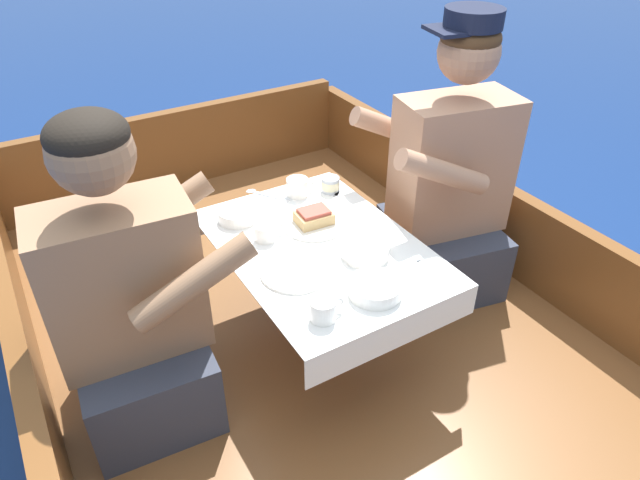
{
  "coord_description": "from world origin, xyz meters",
  "views": [
    {
      "loc": [
        -0.75,
        -1.24,
        1.69
      ],
      "look_at": [
        0.0,
        0.02,
        0.69
      ],
      "focal_mm": 32.0,
      "sensor_mm": 36.0,
      "label": 1
    }
  ],
  "objects_px": {
    "coffee_cup_starboard": "(298,187)",
    "tin_can": "(330,184)",
    "person_port": "(132,308)",
    "sandwich": "(314,217)",
    "coffee_cup_port": "(323,309)",
    "coffee_cup_center": "(265,232)",
    "person_starboard": "(448,188)"
  },
  "relations": [
    {
      "from": "tin_can",
      "to": "coffee_cup_port",
      "type": "bearing_deg",
      "value": -123.42
    },
    {
      "from": "person_port",
      "to": "tin_can",
      "type": "height_order",
      "value": "person_port"
    },
    {
      "from": "person_port",
      "to": "tin_can",
      "type": "bearing_deg",
      "value": 21.0
    },
    {
      "from": "sandwich",
      "to": "coffee_cup_starboard",
      "type": "bearing_deg",
      "value": 75.53
    },
    {
      "from": "person_starboard",
      "to": "tin_can",
      "type": "bearing_deg",
      "value": -17.74
    },
    {
      "from": "sandwich",
      "to": "coffee_cup_center",
      "type": "relative_size",
      "value": 1.24
    },
    {
      "from": "sandwich",
      "to": "coffee_cup_center",
      "type": "bearing_deg",
      "value": 177.55
    },
    {
      "from": "coffee_cup_port",
      "to": "person_starboard",
      "type": "bearing_deg",
      "value": 25.67
    },
    {
      "from": "person_starboard",
      "to": "coffee_cup_center",
      "type": "height_order",
      "value": "person_starboard"
    },
    {
      "from": "coffee_cup_starboard",
      "to": "tin_can",
      "type": "distance_m",
      "value": 0.12
    },
    {
      "from": "coffee_cup_port",
      "to": "coffee_cup_starboard",
      "type": "bearing_deg",
      "value": 66.69
    },
    {
      "from": "person_starboard",
      "to": "tin_can",
      "type": "height_order",
      "value": "person_starboard"
    },
    {
      "from": "person_port",
      "to": "sandwich",
      "type": "relative_size",
      "value": 7.94
    },
    {
      "from": "coffee_cup_starboard",
      "to": "person_port",
      "type": "bearing_deg",
      "value": -158.33
    },
    {
      "from": "person_starboard",
      "to": "sandwich",
      "type": "distance_m",
      "value": 0.54
    },
    {
      "from": "coffee_cup_port",
      "to": "tin_can",
      "type": "height_order",
      "value": "coffee_cup_port"
    },
    {
      "from": "sandwich",
      "to": "coffee_cup_center",
      "type": "height_order",
      "value": "sandwich"
    },
    {
      "from": "sandwich",
      "to": "coffee_cup_port",
      "type": "height_order",
      "value": "coffee_cup_port"
    },
    {
      "from": "tin_can",
      "to": "coffee_cup_starboard",
      "type": "bearing_deg",
      "value": 161.9
    },
    {
      "from": "person_port",
      "to": "coffee_cup_port",
      "type": "relative_size",
      "value": 9.76
    },
    {
      "from": "tin_can",
      "to": "sandwich",
      "type": "bearing_deg",
      "value": -135.32
    },
    {
      "from": "sandwich",
      "to": "coffee_cup_starboard",
      "type": "relative_size",
      "value": 1.13
    },
    {
      "from": "person_port",
      "to": "tin_can",
      "type": "relative_size",
      "value": 14.29
    },
    {
      "from": "sandwich",
      "to": "tin_can",
      "type": "bearing_deg",
      "value": 44.68
    },
    {
      "from": "coffee_cup_starboard",
      "to": "tin_can",
      "type": "height_order",
      "value": "coffee_cup_starboard"
    },
    {
      "from": "coffee_cup_port",
      "to": "coffee_cup_center",
      "type": "distance_m",
      "value": 0.41
    },
    {
      "from": "person_starboard",
      "to": "coffee_cup_center",
      "type": "xyz_separation_m",
      "value": [
        -0.71,
        0.05,
        0.02
      ]
    },
    {
      "from": "coffee_cup_starboard",
      "to": "tin_can",
      "type": "bearing_deg",
      "value": -18.1
    },
    {
      "from": "person_starboard",
      "to": "coffee_cup_center",
      "type": "bearing_deg",
      "value": 7.24
    },
    {
      "from": "person_port",
      "to": "coffee_cup_port",
      "type": "distance_m",
      "value": 0.54
    },
    {
      "from": "person_starboard",
      "to": "coffee_cup_port",
      "type": "bearing_deg",
      "value": 37.05
    },
    {
      "from": "sandwich",
      "to": "tin_can",
      "type": "relative_size",
      "value": 1.8
    }
  ]
}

